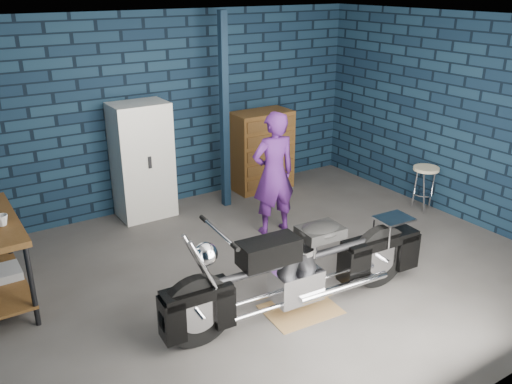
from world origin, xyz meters
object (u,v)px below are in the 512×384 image
motorcycle (302,262)px  locker (143,161)px  tool_chest (262,151)px  person (274,174)px  shop_stool (424,189)px

motorcycle → locker: (-0.39, 3.02, 0.25)m
motorcycle → locker: bearing=101.2°
locker → motorcycle: bearing=-82.7°
locker → tool_chest: locker is taller
person → locker: person is taller
locker → shop_stool: (3.35, -1.97, -0.47)m
locker → shop_stool: bearing=-30.5°
motorcycle → person: bearing=68.1°
locker → shop_stool: size_ratio=2.45×
shop_stool → person: bearing=164.9°
person → locker: size_ratio=1.01×
locker → tool_chest: 1.94m
locker → tool_chest: bearing=0.0°
person → shop_stool: 2.29m
person → tool_chest: person is taller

